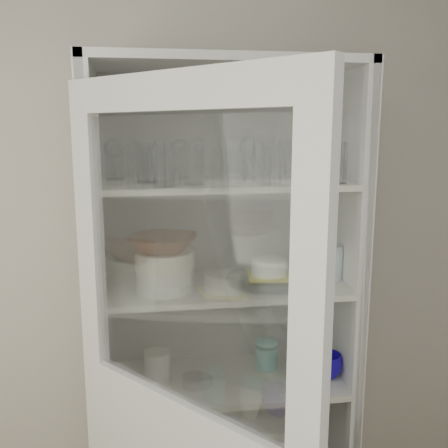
# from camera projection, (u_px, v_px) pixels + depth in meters

# --- Properties ---
(wall_back) EXTENTS (3.60, 0.02, 2.60)m
(wall_back) POSITION_uv_depth(u_px,v_px,m) (170.00, 260.00, 2.14)
(wall_back) COLOR #BBB8B4
(wall_back) RESTS_ON ground
(pantry_cabinet) EXTENTS (1.00, 0.45, 2.10)m
(pantry_cabinet) POSITION_uv_depth(u_px,v_px,m) (222.00, 352.00, 2.08)
(pantry_cabinet) COLOR silver
(pantry_cabinet) RESTS_ON floor
(tumbler_0) EXTENTS (0.10, 0.10, 0.15)m
(tumbler_0) POSITION_uv_depth(u_px,v_px,m) (164.00, 165.00, 1.68)
(tumbler_0) COLOR silver
(tumbler_0) RESTS_ON shelf_glass
(tumbler_1) EXTENTS (0.08, 0.08, 0.13)m
(tumbler_1) POSITION_uv_depth(u_px,v_px,m) (173.00, 167.00, 1.73)
(tumbler_1) COLOR silver
(tumbler_1) RESTS_ON shelf_glass
(tumbler_2) EXTENTS (0.09, 0.09, 0.14)m
(tumbler_2) POSITION_uv_depth(u_px,v_px,m) (236.00, 165.00, 1.76)
(tumbler_2) COLOR silver
(tumbler_2) RESTS_ON shelf_glass
(tumbler_3) EXTENTS (0.09, 0.09, 0.15)m
(tumbler_3) POSITION_uv_depth(u_px,v_px,m) (193.00, 164.00, 1.75)
(tumbler_3) COLOR silver
(tumbler_3) RESTS_ON shelf_glass
(tumbler_4) EXTENTS (0.07, 0.07, 0.14)m
(tumbler_4) POSITION_uv_depth(u_px,v_px,m) (262.00, 165.00, 1.75)
(tumbler_4) COLOR silver
(tumbler_4) RESTS_ON shelf_glass
(tumbler_5) EXTENTS (0.10, 0.10, 0.15)m
(tumbler_5) POSITION_uv_depth(u_px,v_px,m) (272.00, 163.00, 1.77)
(tumbler_5) COLOR silver
(tumbler_5) RESTS_ON shelf_glass
(tumbler_6) EXTENTS (0.09, 0.09, 0.15)m
(tumbler_6) POSITION_uv_depth(u_px,v_px,m) (337.00, 163.00, 1.79)
(tumbler_6) COLOR silver
(tumbler_6) RESTS_ON shelf_glass
(tumbler_7) EXTENTS (0.08, 0.08, 0.15)m
(tumbler_7) POSITION_uv_depth(u_px,v_px,m) (147.00, 161.00, 1.85)
(tumbler_7) COLOR silver
(tumbler_7) RESTS_ON shelf_glass
(tumbler_8) EXTENTS (0.08, 0.08, 0.14)m
(tumbler_8) POSITION_uv_depth(u_px,v_px,m) (147.00, 163.00, 1.80)
(tumbler_8) COLOR silver
(tumbler_8) RESTS_ON shelf_glass
(tumbler_9) EXTENTS (0.08, 0.08, 0.13)m
(tumbler_9) POSITION_uv_depth(u_px,v_px,m) (154.00, 165.00, 1.83)
(tumbler_9) COLOR silver
(tumbler_9) RESTS_ON shelf_glass
(goblet_0) EXTENTS (0.08, 0.08, 0.17)m
(goblet_0) POSITION_uv_depth(u_px,v_px,m) (114.00, 157.00, 1.91)
(goblet_0) COLOR silver
(goblet_0) RESTS_ON shelf_glass
(goblet_1) EXTENTS (0.08, 0.08, 0.17)m
(goblet_1) POSITION_uv_depth(u_px,v_px,m) (182.00, 157.00, 1.96)
(goblet_1) COLOR silver
(goblet_1) RESTS_ON shelf_glass
(goblet_2) EXTENTS (0.08, 0.08, 0.18)m
(goblet_2) POSITION_uv_depth(u_px,v_px,m) (247.00, 156.00, 1.95)
(goblet_2) COLOR silver
(goblet_2) RESTS_ON shelf_glass
(goblet_3) EXTENTS (0.07, 0.07, 0.17)m
(goblet_3) POSITION_uv_depth(u_px,v_px,m) (285.00, 156.00, 2.01)
(goblet_3) COLOR silver
(goblet_3) RESTS_ON shelf_glass
(plate_stack_front) EXTENTS (0.21, 0.21, 0.08)m
(plate_stack_front) POSITION_uv_depth(u_px,v_px,m) (165.00, 279.00, 1.85)
(plate_stack_front) COLOR white
(plate_stack_front) RESTS_ON shelf_plates
(plate_stack_back) EXTENTS (0.19, 0.19, 0.11)m
(plate_stack_back) POSITION_uv_depth(u_px,v_px,m) (171.00, 263.00, 2.04)
(plate_stack_back) COLOR white
(plate_stack_back) RESTS_ON shelf_plates
(cream_bowl) EXTENTS (0.23, 0.23, 0.07)m
(cream_bowl) POSITION_uv_depth(u_px,v_px,m) (164.00, 260.00, 1.84)
(cream_bowl) COLOR white
(cream_bowl) RESTS_ON plate_stack_front
(terracotta_bowl) EXTENTS (0.29, 0.29, 0.06)m
(terracotta_bowl) POSITION_uv_depth(u_px,v_px,m) (164.00, 243.00, 1.83)
(terracotta_bowl) COLOR brown
(terracotta_bowl) RESTS_ON cream_bowl
(glass_platter) EXTENTS (0.39, 0.39, 0.02)m
(glass_platter) POSITION_uv_depth(u_px,v_px,m) (269.00, 279.00, 1.97)
(glass_platter) COLOR silver
(glass_platter) RESTS_ON shelf_plates
(yellow_trivet) EXTENTS (0.18, 0.18, 0.01)m
(yellow_trivet) POSITION_uv_depth(u_px,v_px,m) (269.00, 275.00, 1.97)
(yellow_trivet) COLOR yellow
(yellow_trivet) RESTS_ON glass_platter
(white_ramekin) EXTENTS (0.18, 0.18, 0.06)m
(white_ramekin) POSITION_uv_depth(u_px,v_px,m) (269.00, 266.00, 1.96)
(white_ramekin) COLOR white
(white_ramekin) RESTS_ON yellow_trivet
(grey_bowl_stack) EXTENTS (0.15, 0.15, 0.14)m
(grey_bowl_stack) POSITION_uv_depth(u_px,v_px,m) (324.00, 261.00, 2.01)
(grey_bowl_stack) COLOR silver
(grey_bowl_stack) RESTS_ON shelf_plates
(mug_blue) EXTENTS (0.15, 0.15, 0.10)m
(mug_blue) POSITION_uv_depth(u_px,v_px,m) (326.00, 366.00, 2.02)
(mug_blue) COLOR #0F10A2
(mug_blue) RESTS_ON shelf_mugs
(mug_teal) EXTENTS (0.12, 0.12, 0.09)m
(mug_teal) POSITION_uv_depth(u_px,v_px,m) (306.00, 357.00, 2.11)
(mug_teal) COLOR teal
(mug_teal) RESTS_ON shelf_mugs
(mug_white) EXTENTS (0.12, 0.12, 0.09)m
(mug_white) POSITION_uv_depth(u_px,v_px,m) (298.00, 373.00, 1.98)
(mug_white) COLOR white
(mug_white) RESTS_ON shelf_mugs
(teal_jar) EXTENTS (0.10, 0.10, 0.12)m
(teal_jar) POSITION_uv_depth(u_px,v_px,m) (267.00, 355.00, 2.10)
(teal_jar) COLOR teal
(teal_jar) RESTS_ON shelf_mugs
(measuring_cups) EXTENTS (0.10, 0.10, 0.04)m
(measuring_cups) POSITION_uv_depth(u_px,v_px,m) (195.00, 381.00, 1.96)
(measuring_cups) COLOR silver
(measuring_cups) RESTS_ON shelf_mugs
(white_canister) EXTENTS (0.13, 0.13, 0.12)m
(white_canister) POSITION_uv_depth(u_px,v_px,m) (157.00, 366.00, 1.99)
(white_canister) COLOR white
(white_canister) RESTS_ON shelf_mugs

